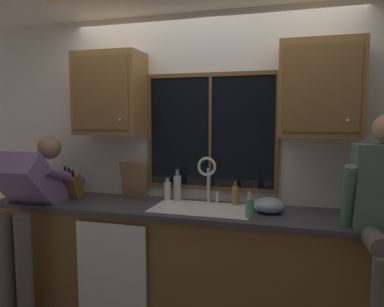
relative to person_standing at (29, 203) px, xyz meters
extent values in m
cube|color=silver|center=(1.42, 0.64, 0.34)|extent=(5.98, 0.12, 2.55)
cylinder|color=#FFEAB2|center=(0.34, -0.02, 1.61)|extent=(0.14, 0.14, 0.01)
cube|color=black|center=(1.44, 0.57, 0.59)|extent=(1.10, 0.02, 0.95)
cube|color=brown|center=(1.44, 0.56, 1.08)|extent=(1.17, 0.02, 0.04)
cube|color=brown|center=(1.44, 0.56, 0.10)|extent=(1.17, 0.02, 0.04)
cube|color=brown|center=(0.87, 0.56, 0.59)|extent=(0.03, 0.02, 0.95)
cube|color=brown|center=(2.01, 0.56, 0.59)|extent=(0.03, 0.02, 0.95)
cube|color=brown|center=(1.44, 0.56, 0.59)|extent=(0.02, 0.02, 0.95)
cube|color=brown|center=(1.42, 0.29, -0.49)|extent=(3.58, 0.58, 0.88)
cube|color=#38383D|center=(1.42, 0.27, -0.03)|extent=(3.64, 0.62, 0.04)
cube|color=white|center=(0.78, -0.03, -0.48)|extent=(0.60, 0.02, 0.74)
cube|color=olive|center=(0.56, 0.41, 0.93)|extent=(0.60, 0.33, 0.72)
cube|color=brown|center=(0.56, 0.24, 0.93)|extent=(0.52, 0.01, 0.62)
sphere|color=#B2B2B7|center=(0.74, 0.24, 0.70)|extent=(0.02, 0.02, 0.02)
cube|color=olive|center=(2.32, 0.41, 0.93)|extent=(0.60, 0.33, 0.72)
cube|color=brown|center=(2.32, 0.24, 0.93)|extent=(0.52, 0.01, 0.62)
sphere|color=#B2B2B7|center=(2.50, 0.24, 0.70)|extent=(0.02, 0.02, 0.02)
cube|color=silver|center=(1.44, 0.28, -0.02)|extent=(0.80, 0.46, 0.02)
cube|color=beige|center=(1.24, 0.28, -0.12)|extent=(0.36, 0.42, 0.20)
cube|color=beige|center=(1.64, 0.28, -0.12)|extent=(0.36, 0.42, 0.20)
cube|color=silver|center=(1.44, 0.28, -0.12)|extent=(0.04, 0.42, 0.20)
cylinder|color=silver|center=(1.44, 0.50, 0.14)|extent=(0.03, 0.03, 0.30)
torus|color=silver|center=(1.44, 0.44, 0.31)|extent=(0.16, 0.02, 0.16)
cylinder|color=silver|center=(1.52, 0.50, 0.04)|extent=(0.03, 0.03, 0.09)
cylinder|color=#595147|center=(-0.08, -0.18, -0.49)|extent=(0.13, 0.13, 0.88)
cylinder|color=#595147|center=(0.09, -0.18, -0.49)|extent=(0.13, 0.13, 0.88)
cube|color=slate|center=(0.00, 0.02, 0.16)|extent=(0.44, 0.56, 0.57)
sphere|color=#A57A5B|center=(0.00, 0.29, 0.45)|extent=(0.21, 0.21, 0.21)
cylinder|color=slate|center=(-0.22, 0.20, 0.21)|extent=(0.09, 0.52, 0.26)
cylinder|color=slate|center=(0.22, 0.20, 0.21)|extent=(0.09, 0.52, 0.26)
cylinder|color=#595147|center=(2.64, -0.11, -0.03)|extent=(0.14, 0.43, 0.16)
cylinder|color=#595147|center=(2.64, -0.33, -0.28)|extent=(0.11, 0.11, 0.46)
cylinder|color=#4C7259|center=(2.50, 0.06, 0.19)|extent=(0.08, 0.20, 0.47)
cube|color=brown|center=(0.24, 0.29, 0.09)|extent=(0.12, 0.18, 0.25)
cylinder|color=black|center=(0.21, 0.23, 0.24)|extent=(0.02, 0.05, 0.09)
cylinder|color=black|center=(0.24, 0.23, 0.24)|extent=(0.02, 0.04, 0.08)
cylinder|color=black|center=(0.28, 0.24, 0.23)|extent=(0.02, 0.04, 0.06)
cube|color=#997047|center=(0.74, 0.49, 0.15)|extent=(0.24, 0.09, 0.33)
ellipsoid|color=#8C99A8|center=(1.97, 0.31, 0.04)|extent=(0.24, 0.24, 0.12)
cylinder|color=#59A566|center=(1.84, 0.12, 0.06)|extent=(0.06, 0.06, 0.14)
cylinder|color=silver|center=(1.84, 0.12, 0.15)|extent=(0.02, 0.02, 0.04)
cylinder|color=silver|center=(1.84, 0.11, 0.18)|extent=(0.01, 0.04, 0.01)
cylinder|color=olive|center=(1.68, 0.47, 0.07)|extent=(0.06, 0.06, 0.16)
cylinder|color=brown|center=(1.68, 0.47, 0.17)|extent=(0.03, 0.03, 0.04)
cylinder|color=black|center=(1.68, 0.47, 0.19)|extent=(0.03, 0.03, 0.01)
cylinder|color=#B7B7BC|center=(1.17, 0.47, 0.10)|extent=(0.07, 0.07, 0.22)
cylinder|color=#929296|center=(1.17, 0.47, 0.24)|extent=(0.03, 0.03, 0.06)
cylinder|color=black|center=(1.17, 0.47, 0.27)|extent=(0.03, 0.03, 0.01)
cylinder|color=silver|center=(1.07, 0.49, 0.07)|extent=(0.07, 0.07, 0.16)
cylinder|color=#B3AFA7|center=(1.07, 0.49, 0.17)|extent=(0.03, 0.03, 0.04)
cylinder|color=black|center=(1.07, 0.49, 0.19)|extent=(0.03, 0.03, 0.01)
camera|label=1|loc=(2.15, -2.46, 0.72)|focal=33.41mm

